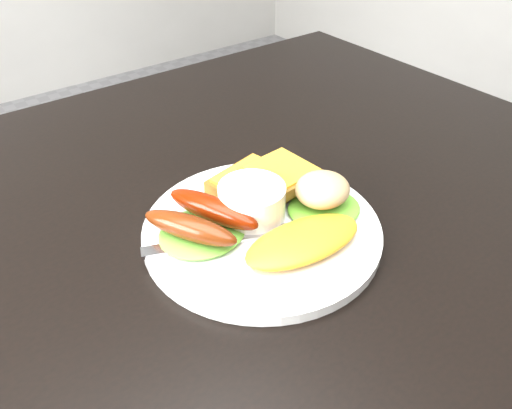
% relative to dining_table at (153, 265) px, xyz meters
% --- Properties ---
extents(dining_table, '(1.20, 0.80, 0.04)m').
position_rel_dining_table_xyz_m(dining_table, '(0.00, 0.00, 0.00)').
color(dining_table, black).
rests_on(dining_table, ground).
extents(plate, '(0.24, 0.24, 0.01)m').
position_rel_dining_table_xyz_m(plate, '(0.10, -0.05, 0.03)').
color(plate, white).
rests_on(plate, dining_table).
extents(lettuce_left, '(0.09, 0.08, 0.01)m').
position_rel_dining_table_xyz_m(lettuce_left, '(0.05, -0.02, 0.04)').
color(lettuce_left, '#5B8330').
rests_on(lettuce_left, plate).
extents(lettuce_right, '(0.09, 0.08, 0.01)m').
position_rel_dining_table_xyz_m(lettuce_right, '(0.17, -0.07, 0.04)').
color(lettuce_right, '#5C932B').
rests_on(lettuce_right, plate).
extents(omelette, '(0.13, 0.07, 0.02)m').
position_rel_dining_table_xyz_m(omelette, '(0.11, -0.10, 0.04)').
color(omelette, gold).
rests_on(omelette, plate).
extents(sausage_a, '(0.07, 0.10, 0.02)m').
position_rel_dining_table_xyz_m(sausage_a, '(0.03, -0.03, 0.05)').
color(sausage_a, '#5A2D0F').
rests_on(sausage_a, lettuce_left).
extents(sausage_b, '(0.06, 0.11, 0.03)m').
position_rel_dining_table_xyz_m(sausage_b, '(0.06, -0.02, 0.05)').
color(sausage_b, '#680900').
rests_on(sausage_b, lettuce_left).
extents(ramekin, '(0.08, 0.08, 0.04)m').
position_rel_dining_table_xyz_m(ramekin, '(0.10, -0.03, 0.05)').
color(ramekin, white).
rests_on(ramekin, plate).
extents(toast_a, '(0.10, 0.10, 0.01)m').
position_rel_dining_table_xyz_m(toast_a, '(0.14, 0.01, 0.04)').
color(toast_a, brown).
rests_on(toast_a, plate).
extents(toast_b, '(0.07, 0.07, 0.01)m').
position_rel_dining_table_xyz_m(toast_b, '(0.16, -0.01, 0.05)').
color(toast_b, olive).
rests_on(toast_b, toast_a).
extents(potato_salad, '(0.06, 0.06, 0.03)m').
position_rel_dining_table_xyz_m(potato_salad, '(0.17, -0.06, 0.06)').
color(potato_salad, '#CCBE8F').
rests_on(potato_salad, lettuce_right).
extents(fork, '(0.16, 0.08, 0.00)m').
position_rel_dining_table_xyz_m(fork, '(0.06, -0.05, 0.03)').
color(fork, '#ADAFB7').
rests_on(fork, plate).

